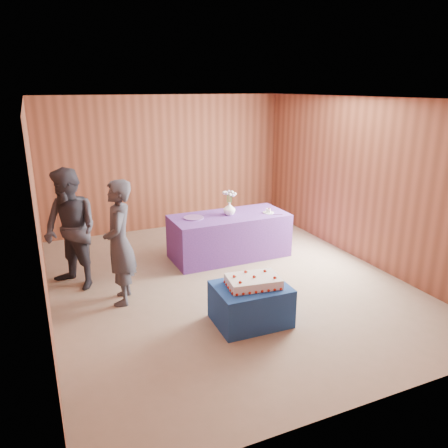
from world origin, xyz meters
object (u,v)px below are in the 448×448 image
vase (229,209)px  guest_right (71,230)px  guest_left (119,243)px  serving_table (229,236)px  sheet_cake (253,281)px  cake_table (251,304)px

vase → guest_right: guest_right is taller
guest_left → guest_right: bearing=-128.9°
vase → guest_left: bearing=-154.9°
serving_table → sheet_cake: serving_table is taller
guest_left → guest_right: size_ratio=0.96×
vase → guest_right: (-2.59, -0.22, 0.03)m
sheet_cake → guest_left: (-1.39, 1.22, 0.30)m
cake_table → sheet_cake: bearing=-11.3°
sheet_cake → serving_table: bearing=81.1°
serving_table → guest_left: guest_left is taller
guest_right → sheet_cake: bearing=10.7°
cake_table → guest_left: (-1.36, 1.22, 0.61)m
cake_table → sheet_cake: 0.31m
serving_table → sheet_cake: (-0.65, -2.16, 0.18)m
sheet_cake → vase: bearing=81.0°
vase → guest_left: guest_left is taller
cake_table → serving_table: (0.67, 2.15, 0.12)m
cake_table → serving_table: 2.26m
serving_table → guest_left: size_ratio=1.17×
serving_table → guest_left: bearing=-155.8°
sheet_cake → cake_table: bearing=174.9°
sheet_cake → guest_left: guest_left is taller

